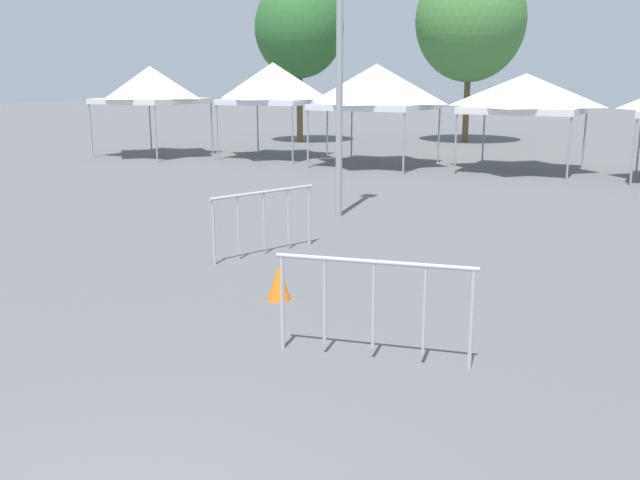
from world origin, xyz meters
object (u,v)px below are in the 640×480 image
canopy_tent_behind_center (150,85)px  light_pole_opposite_side (340,12)px  canopy_tent_far_left (273,83)px  canopy_tent_left_of_center (525,93)px  crowd_barrier_by_lift (264,210)px  traffic_cone_lot_center (279,282)px  tree_behind_tents_left (299,28)px  crowd_barrier_mid_lot (374,290)px  tree_behind_tents_right (470,21)px  canopy_tent_right_of_center (376,87)px

canopy_tent_behind_center → light_pole_opposite_side: bearing=-34.7°
canopy_tent_behind_center → canopy_tent_far_left: size_ratio=1.02×
canopy_tent_left_of_center → crowd_barrier_by_lift: size_ratio=1.83×
canopy_tent_far_left → traffic_cone_lot_center: size_ratio=7.35×
canopy_tent_behind_center → tree_behind_tents_left: bearing=72.3°
canopy_tent_far_left → crowd_barrier_mid_lot: (10.38, -16.20, -1.96)m
crowd_barrier_by_lift → traffic_cone_lot_center: (1.41, -2.03, -0.52)m
tree_behind_tents_right → crowd_barrier_by_lift: 22.84m
canopy_tent_far_left → traffic_cone_lot_center: bearing=-60.2°
canopy_tent_far_left → canopy_tent_right_of_center: size_ratio=0.95×
tree_behind_tents_right → crowd_barrier_mid_lot: (5.49, -25.58, -4.67)m
canopy_tent_behind_center → light_pole_opposite_side: size_ratio=0.48×
tree_behind_tents_left → crowd_barrier_mid_lot: tree_behind_tents_left is taller
canopy_tent_left_of_center → traffic_cone_lot_center: 15.02m
canopy_tent_far_left → light_pole_opposite_side: size_ratio=0.48×
canopy_tent_far_left → crowd_barrier_by_lift: bearing=-61.1°
crowd_barrier_mid_lot → traffic_cone_lot_center: bearing=144.8°
canopy_tent_right_of_center → light_pole_opposite_side: size_ratio=0.50×
canopy_tent_behind_center → canopy_tent_right_of_center: 8.85m
tree_behind_tents_right → traffic_cone_lot_center: size_ratio=17.25×
canopy_tent_far_left → traffic_cone_lot_center: (8.52, -14.89, -2.48)m
canopy_tent_behind_center → tree_behind_tents_left: (2.42, 7.56, 2.44)m
canopy_tent_behind_center → canopy_tent_left_of_center: canopy_tent_behind_center is taller
canopy_tent_left_of_center → crowd_barrier_mid_lot: canopy_tent_left_of_center is taller
canopy_tent_far_left → tree_behind_tents_right: 10.92m
canopy_tent_behind_center → canopy_tent_left_of_center: 13.64m
canopy_tent_far_left → tree_behind_tents_right: (4.89, 9.38, 2.71)m
canopy_tent_far_left → tree_behind_tents_left: 6.88m
tree_behind_tents_left → crowd_barrier_by_lift: size_ratio=3.73×
canopy_tent_behind_center → light_pole_opposite_side: 13.91m
canopy_tent_right_of_center → crowd_barrier_mid_lot: (6.06, -15.56, -1.87)m
traffic_cone_lot_center → crowd_barrier_mid_lot: bearing=-35.2°
crowd_barrier_mid_lot → traffic_cone_lot_center: 2.33m
canopy_tent_behind_center → canopy_tent_right_of_center: size_ratio=0.96×
tree_behind_tents_left → canopy_tent_right_of_center: bearing=-46.6°
tree_behind_tents_left → traffic_cone_lot_center: tree_behind_tents_left is taller
tree_behind_tents_right → crowd_barrier_mid_lot: size_ratio=3.92×
canopy_tent_behind_center → traffic_cone_lot_center: (13.02, -13.44, -2.42)m
crowd_barrier_mid_lot → canopy_tent_behind_center: bearing=135.2°
canopy_tent_left_of_center → tree_behind_tents_right: 10.73m
crowd_barrier_by_lift → crowd_barrier_mid_lot: same height
tree_behind_tents_right → crowd_barrier_by_lift: size_ratio=4.14×
canopy_tent_far_left → tree_behind_tents_right: size_ratio=0.43×
canopy_tent_far_left → canopy_tent_left_of_center: canopy_tent_far_left is taller
canopy_tent_right_of_center → tree_behind_tents_right: (0.57, 10.02, 2.80)m
tree_behind_tents_left → crowd_barrier_mid_lot: (12.45, -22.31, -4.34)m
canopy_tent_behind_center → traffic_cone_lot_center: 18.87m
canopy_tent_right_of_center → canopy_tent_far_left: bearing=171.5°
light_pole_opposite_side → tree_behind_tents_left: (-8.95, 15.42, 0.91)m
canopy_tent_left_of_center → traffic_cone_lot_center: (-0.54, -14.85, -2.20)m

